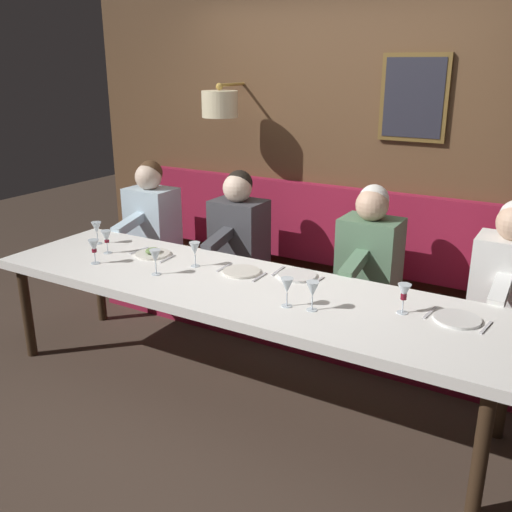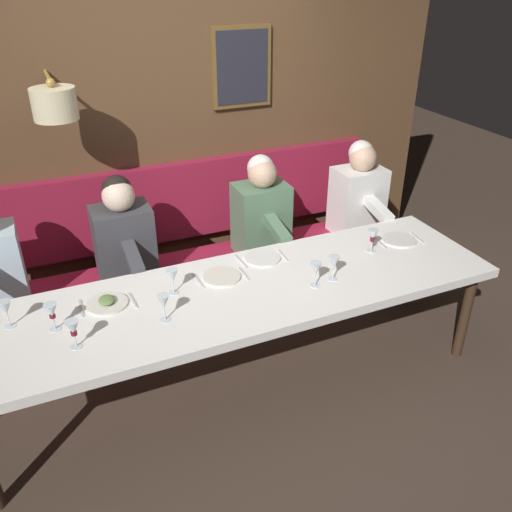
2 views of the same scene
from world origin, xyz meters
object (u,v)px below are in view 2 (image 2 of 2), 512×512
object	(u,v)px
wine_glass_1	(73,329)
diner_nearest	(359,192)
diner_near	(261,209)
diner_middle	(123,234)
wine_glass_5	(164,303)
wine_glass_6	(6,309)
wine_glass_7	(172,276)
wine_glass_2	(373,236)
wine_glass_3	(52,312)
wine_glass_4	(316,269)
wine_glass_0	(334,263)
dining_table	(242,297)

from	to	relation	value
wine_glass_1	diner_nearest	bearing A→B (deg)	-66.42
diner_near	diner_middle	size ratio (longest dim) A/B	1.00
wine_glass_5	wine_glass_6	size ratio (longest dim) A/B	1.00
diner_near	diner_middle	xyz separation A→B (m)	(0.00, 1.06, 0.00)
diner_middle	wine_glass_7	size ratio (longest dim) A/B	4.82
wine_glass_5	wine_glass_6	bearing A→B (deg)	70.27
wine_glass_2	wine_glass_3	distance (m)	2.08
diner_nearest	diner_middle	world-z (taller)	same
wine_glass_7	wine_glass_6	bearing A→B (deg)	87.80
diner_middle	wine_glass_7	world-z (taller)	diner_middle
diner_nearest	wine_glass_1	distance (m)	2.62
wine_glass_3	wine_glass_7	bearing A→B (deg)	-82.44
wine_glass_4	diner_middle	bearing A→B (deg)	43.01
wine_glass_4	diner_nearest	bearing A→B (deg)	-43.73
wine_glass_5	wine_glass_6	world-z (taller)	same
wine_glass_2	wine_glass_3	world-z (taller)	same
diner_near	diner_middle	world-z (taller)	same
wine_glass_3	wine_glass_7	xyz separation A→B (m)	(0.09, -0.69, 0.00)
wine_glass_6	wine_glass_0	bearing A→B (deg)	-98.60
diner_nearest	wine_glass_3	world-z (taller)	diner_nearest
diner_nearest	wine_glass_3	bearing A→B (deg)	108.80
diner_near	wine_glass_0	distance (m)	1.01
diner_nearest	wine_glass_2	world-z (taller)	diner_nearest
diner_near	wine_glass_0	size ratio (longest dim) A/B	4.82
wine_glass_1	wine_glass_2	bearing A→B (deg)	-82.65
wine_glass_2	diner_middle	bearing A→B (deg)	62.62
wine_glass_6	wine_glass_7	distance (m)	0.91
dining_table	wine_glass_6	bearing A→B (deg)	82.94
wine_glass_1	wine_glass_2	xyz separation A→B (m)	(0.26, -1.99, -0.00)
dining_table	wine_glass_0	world-z (taller)	wine_glass_0
diner_nearest	diner_near	size ratio (longest dim) A/B	1.00
wine_glass_6	diner_middle	bearing A→B (deg)	-46.95
wine_glass_1	wine_glass_6	distance (m)	0.45
diner_nearest	dining_table	bearing A→B (deg)	122.02
wine_glass_0	wine_glass_3	bearing A→B (deg)	84.58
wine_glass_0	wine_glass_2	distance (m)	0.48
wine_glass_4	wine_glass_7	bearing A→B (deg)	71.64
diner_nearest	wine_glass_5	bearing A→B (deg)	117.62
dining_table	diner_nearest	xyz separation A→B (m)	(0.88, -1.41, 0.13)
wine_glass_3	wine_glass_6	world-z (taller)	same
dining_table	diner_nearest	world-z (taller)	diner_nearest
diner_near	wine_glass_3	distance (m)	1.82
dining_table	diner_near	xyz separation A→B (m)	(0.88, -0.53, 0.13)
diner_nearest	wine_glass_4	bearing A→B (deg)	136.27
wine_glass_2	diner_nearest	bearing A→B (deg)	-27.43
wine_glass_0	wine_glass_1	xyz separation A→B (m)	(-0.05, 1.56, -0.00)
wine_glass_0	wine_glass_2	xyz separation A→B (m)	(0.21, -0.43, -0.00)
wine_glass_6	wine_glass_7	size ratio (longest dim) A/B	1.00
wine_glass_4	wine_glass_5	size ratio (longest dim) A/B	1.00
diner_middle	wine_glass_3	world-z (taller)	diner_middle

